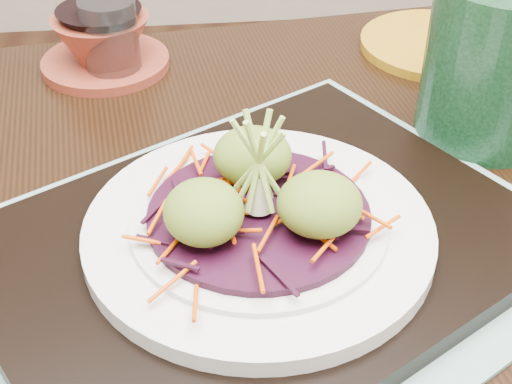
{
  "coord_description": "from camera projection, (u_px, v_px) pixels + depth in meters",
  "views": [
    {
      "loc": [
        -0.04,
        -0.41,
        1.07
      ],
      "look_at": [
        0.01,
        0.02,
        0.73
      ],
      "focal_mm": 50.0,
      "sensor_mm": 36.0,
      "label": 1
    }
  ],
  "objects": [
    {
      "name": "cabbage_bed",
      "position": [
        259.0,
        215.0,
        0.54
      ],
      "size": [
        0.17,
        0.17,
        0.01
      ],
      "primitive_type": "cylinder",
      "color": "black",
      "rests_on": "white_plate"
    },
    {
      "name": "carrot_julienne",
      "position": [
        259.0,
        206.0,
        0.54
      ],
      "size": [
        0.21,
        0.21,
        0.01
      ],
      "primitive_type": null,
      "color": "#D84603",
      "rests_on": "cabbage_bed"
    },
    {
      "name": "serving_tray",
      "position": [
        259.0,
        246.0,
        0.56
      ],
      "size": [
        0.52,
        0.48,
        0.02
      ],
      "primitive_type": "cube",
      "rotation": [
        0.0,
        0.0,
        0.53
      ],
      "color": "black",
      "rests_on": "placemat"
    },
    {
      "name": "guacamole_scoops",
      "position": [
        259.0,
        190.0,
        0.53
      ],
      "size": [
        0.15,
        0.13,
        0.05
      ],
      "color": "olive",
      "rests_on": "cabbage_bed"
    },
    {
      "name": "scallion_garnish",
      "position": [
        259.0,
        167.0,
        0.52
      ],
      "size": [
        0.06,
        0.06,
        0.09
      ],
      "primitive_type": null,
      "color": "#A2CC51",
      "rests_on": "cabbage_bed"
    },
    {
      "name": "terracotta_bowl_set",
      "position": [
        103.0,
        45.0,
        0.82
      ],
      "size": [
        0.17,
        0.17,
        0.06
      ],
      "rotation": [
        0.0,
        0.0,
        0.18
      ],
      "color": "maroon",
      "rests_on": "dining_table"
    },
    {
      "name": "yellow_plate",
      "position": [
        437.0,
        44.0,
        0.87
      ],
      "size": [
        0.23,
        0.23,
        0.01
      ],
      "primitive_type": "cylinder",
      "rotation": [
        0.0,
        0.0,
        0.25
      ],
      "color": "#A26F12",
      "rests_on": "dining_table"
    },
    {
      "name": "dining_table",
      "position": [
        204.0,
        279.0,
        0.68
      ],
      "size": [
        1.17,
        0.85,
        0.68
      ],
      "rotation": [
        0.0,
        0.0,
        0.12
      ],
      "color": "black",
      "rests_on": "ground"
    },
    {
      "name": "placemat",
      "position": [
        259.0,
        257.0,
        0.57
      ],
      "size": [
        0.6,
        0.57,
        0.0
      ],
      "primitive_type": "cube",
      "rotation": [
        0.0,
        0.0,
        0.53
      ],
      "color": "gray",
      "rests_on": "dining_table"
    },
    {
      "name": "white_plate",
      "position": [
        259.0,
        228.0,
        0.55
      ],
      "size": [
        0.27,
        0.27,
        0.02
      ],
      "color": "silver",
      "rests_on": "serving_tray"
    },
    {
      "name": "water_glass",
      "position": [
        111.0,
        39.0,
        0.79
      ],
      "size": [
        0.08,
        0.08,
        0.09
      ],
      "primitive_type": "cylinder",
      "rotation": [
        0.0,
        0.0,
        -0.26
      ],
      "color": "white",
      "rests_on": "dining_table"
    },
    {
      "name": "green_jar",
      "position": [
        496.0,
        61.0,
        0.67
      ],
      "size": [
        0.18,
        0.18,
        0.16
      ],
      "primitive_type": "cylinder",
      "rotation": [
        0.0,
        0.0,
        0.43
      ],
      "color": "#184325",
      "rests_on": "dining_table"
    }
  ]
}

